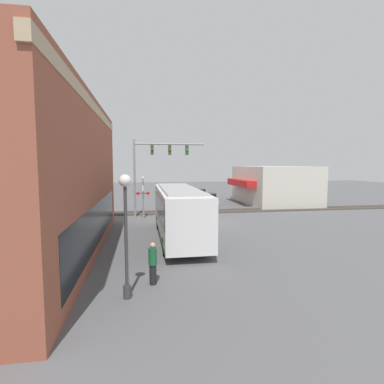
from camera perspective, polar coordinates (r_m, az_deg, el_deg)
ground_plane at (r=25.02m, az=2.53°, el=-5.92°), size 120.00×120.00×0.00m
shop_building at (r=39.19m, az=15.20°, el=1.34°), size 11.05×8.73×4.62m
city_bus at (r=19.53m, az=-2.56°, el=-3.58°), size 10.76×2.59×3.35m
traffic_signal_gantry at (r=27.98m, az=-7.00°, el=6.02°), size 0.42×6.58×7.14m
crossing_signal at (r=27.15m, az=-9.31°, el=-0.22°), size 1.41×1.18×3.81m
streetlamp at (r=10.92m, az=-12.49°, el=-6.18°), size 0.44×0.44×4.49m
rail_track_near at (r=30.82m, az=0.22°, el=-3.76°), size 2.60×60.00×0.15m
parked_car_silver at (r=36.22m, az=2.92°, el=-1.38°), size 4.30×1.82×1.48m
parked_car_grey at (r=42.23m, az=1.13°, el=-0.43°), size 4.44×1.82×1.49m
parked_car_black at (r=49.93m, az=-3.75°, el=0.39°), size 4.77×1.82×1.38m
pedestrian_by_lamp at (r=12.47m, az=-7.48°, el=-13.29°), size 0.34×0.34×1.72m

